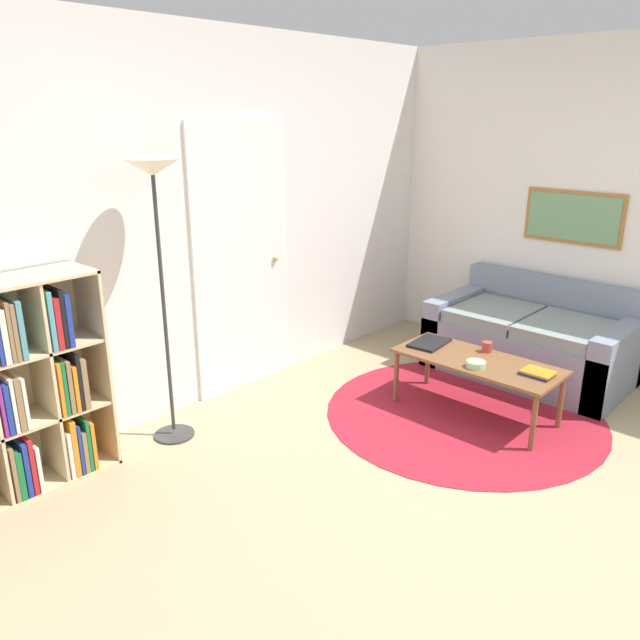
# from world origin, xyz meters

# --- Properties ---
(ground_plane) EXTENTS (14.00, 14.00, 0.00)m
(ground_plane) POSITION_xyz_m (0.00, 0.00, 0.00)
(ground_plane) COLOR tan
(wall_back) EXTENTS (7.75, 0.11, 2.60)m
(wall_back) POSITION_xyz_m (0.01, 2.47, 1.29)
(wall_back) COLOR silver
(wall_back) RESTS_ON ground_plane
(wall_right) EXTENTS (0.08, 5.44, 2.60)m
(wall_right) POSITION_xyz_m (2.40, 1.22, 1.30)
(wall_right) COLOR silver
(wall_right) RESTS_ON ground_plane
(rug) EXTENTS (1.94, 1.94, 0.01)m
(rug) POSITION_xyz_m (0.92, 0.90, 0.00)
(rug) COLOR maroon
(rug) RESTS_ON ground_plane
(bookshelf) EXTENTS (0.97, 0.34, 1.21)m
(bookshelf) POSITION_xyz_m (-1.60, 2.25, 0.59)
(bookshelf) COLOR beige
(bookshelf) RESTS_ON ground_plane
(floor_lamp) EXTENTS (0.33, 0.33, 1.79)m
(floor_lamp) POSITION_xyz_m (-0.67, 2.14, 1.54)
(floor_lamp) COLOR #333333
(floor_lamp) RESTS_ON ground_plane
(couch) EXTENTS (0.90, 1.51, 0.74)m
(couch) POSITION_xyz_m (1.96, 0.89, 0.27)
(couch) COLOR gray
(couch) RESTS_ON ground_plane
(coffee_table) EXTENTS (0.49, 1.14, 0.41)m
(coffee_table) POSITION_xyz_m (0.97, 0.85, 0.37)
(coffee_table) COLOR brown
(coffee_table) RESTS_ON ground_plane
(laptop) EXTENTS (0.34, 0.25, 0.02)m
(laptop) POSITION_xyz_m (1.00, 1.26, 0.42)
(laptop) COLOR black
(laptop) RESTS_ON coffee_table
(bowl) EXTENTS (0.13, 0.13, 0.04)m
(bowl) POSITION_xyz_m (0.83, 0.79, 0.44)
(bowl) COLOR #9ED193
(bowl) RESTS_ON coffee_table
(book_stack_on_table) EXTENTS (0.15, 0.20, 0.03)m
(book_stack_on_table) POSITION_xyz_m (0.99, 0.43, 0.43)
(book_stack_on_table) COLOR navy
(book_stack_on_table) RESTS_ON coffee_table
(cup) EXTENTS (0.07, 0.07, 0.07)m
(cup) POSITION_xyz_m (1.14, 0.88, 0.45)
(cup) COLOR #A33D33
(cup) RESTS_ON coffee_table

